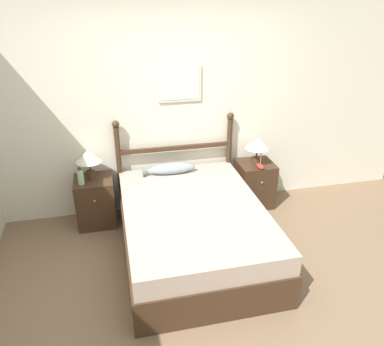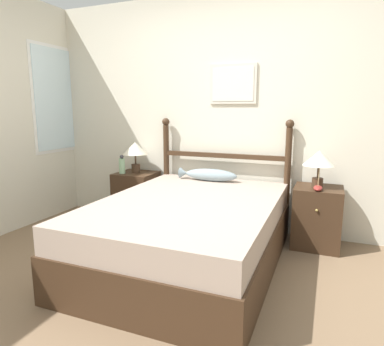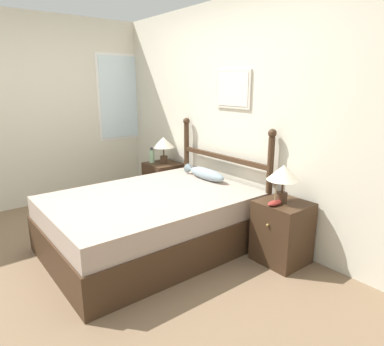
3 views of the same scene
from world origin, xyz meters
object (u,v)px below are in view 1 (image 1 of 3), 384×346
object	(u,v)px
nightstand_left	(96,201)
nightstand_right	(255,184)
table_lamp_left	(89,157)
table_lamp_right	(257,144)
bottle	(81,176)
bed	(193,230)
fish_pillow	(170,169)
model_boat	(260,166)

from	to	relation	value
nightstand_left	nightstand_right	distance (m)	2.02
table_lamp_left	table_lamp_right	bearing A→B (deg)	-1.46
bottle	nightstand_right	bearing A→B (deg)	2.59
table_lamp_right	bed	bearing A→B (deg)	-141.45
bed	bottle	size ratio (longest dim) A/B	9.38
nightstand_right	fish_pillow	distance (m)	1.17
bed	model_boat	bearing A→B (deg)	34.09
table_lamp_right	bottle	size ratio (longest dim) A/B	1.64
table_lamp_left	fish_pillow	size ratio (longest dim) A/B	0.55
nightstand_left	table_lamp_left	distance (m)	0.56
table_lamp_right	fish_pillow	distance (m)	1.12
table_lamp_left	model_boat	xyz separation A→B (m)	(2.03, -0.16, -0.24)
table_lamp_left	model_boat	size ratio (longest dim) A/B	1.72
table_lamp_left	bottle	size ratio (longest dim) A/B	1.64
table_lamp_left	bed	bearing A→B (deg)	-39.41
bed	fish_pillow	world-z (taller)	fish_pillow
bed	nightstand_left	bearing A→B (deg)	141.09
bed	model_boat	world-z (taller)	model_boat
nightstand_left	fish_pillow	bearing A→B (deg)	-0.75
bed	fish_pillow	bearing A→B (deg)	97.45
nightstand_left	nightstand_right	size ratio (longest dim) A/B	1.00
nightstand_right	table_lamp_left	distance (m)	2.11
bed	nightstand_right	size ratio (longest dim) A/B	3.42
nightstand_left	fish_pillow	world-z (taller)	fish_pillow
model_boat	fish_pillow	size ratio (longest dim) A/B	0.32
model_boat	bottle	bearing A→B (deg)	178.99
nightstand_right	bottle	bearing A→B (deg)	-177.41
bed	nightstand_left	distance (m)	1.30
nightstand_left	table_lamp_left	bearing A→B (deg)	121.28
table_lamp_right	model_boat	distance (m)	0.27
model_boat	fish_pillow	xyz separation A→B (m)	(-1.11, 0.12, 0.02)
bottle	fish_pillow	xyz separation A→B (m)	(1.03, 0.09, -0.05)
bed	nightstand_left	xyz separation A→B (m)	(-1.01, 0.82, 0.01)
nightstand_right	table_lamp_right	distance (m)	0.56
bottle	model_boat	bearing A→B (deg)	-1.01
model_boat	nightstand_left	bearing A→B (deg)	176.18
nightstand_left	bottle	xyz separation A→B (m)	(-0.12, -0.10, 0.39)
table_lamp_left	bottle	distance (m)	0.24
bed	table_lamp_right	xyz separation A→B (m)	(0.99, 0.79, 0.58)
nightstand_right	table_lamp_left	world-z (taller)	table_lamp_left
nightstand_left	bed	bearing A→B (deg)	-38.91
nightstand_left	model_boat	size ratio (longest dim) A/B	2.87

